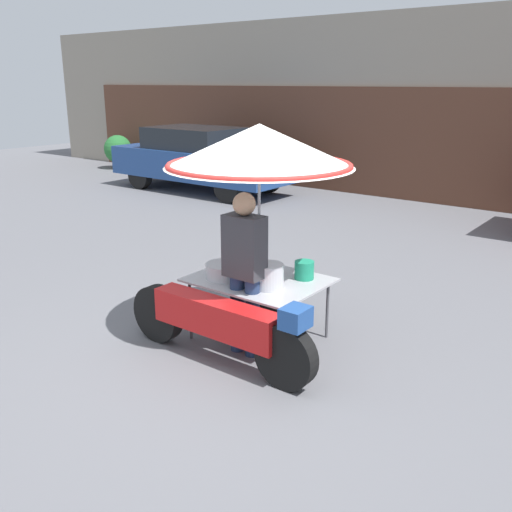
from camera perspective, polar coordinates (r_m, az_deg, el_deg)
name	(u,v)px	position (r m, az deg, el deg)	size (l,w,h in m)	color
ground_plane	(231,359)	(5.49, -2.54, -10.24)	(36.00, 36.00, 0.00)	slate
vendor_motorcycle_cart	(255,178)	(5.35, -0.11, 7.76)	(2.13, 1.79, 2.15)	black
vendor_person	(245,266)	(5.28, -1.15, -1.04)	(0.38, 0.22, 1.57)	navy
parked_car	(200,158)	(13.72, -5.59, 9.72)	(4.50, 1.69, 1.48)	black
potted_plant	(118,150)	(17.74, -13.64, 10.30)	(0.82, 0.82, 0.99)	gray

